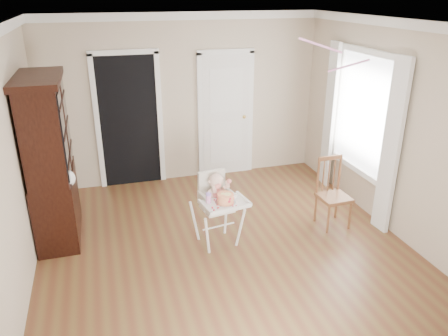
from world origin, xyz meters
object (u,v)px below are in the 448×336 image
object	(u,v)px
high_chair	(217,201)
china_cabinet	(50,160)
cake	(226,198)
dining_chair	(333,195)
sippy_cup	(209,198)

from	to	relation	value
high_chair	china_cabinet	world-z (taller)	china_cabinet
cake	dining_chair	bearing A→B (deg)	8.60
sippy_cup	china_cabinet	world-z (taller)	china_cabinet
cake	sippy_cup	distance (m)	0.20
cake	dining_chair	size ratio (longest dim) A/B	0.26
high_chair	cake	distance (m)	0.25
high_chair	china_cabinet	size ratio (longest dim) A/B	0.46
sippy_cup	cake	bearing A→B (deg)	-15.21
high_chair	cake	bearing A→B (deg)	-86.47
high_chair	sippy_cup	distance (m)	0.26
china_cabinet	dining_chair	distance (m)	3.68
high_chair	sippy_cup	xyz separation A→B (m)	(-0.15, -0.16, 0.14)
sippy_cup	dining_chair	xyz separation A→B (m)	(1.78, 0.19, -0.29)
high_chair	sippy_cup	world-z (taller)	high_chair
sippy_cup	china_cabinet	size ratio (longest dim) A/B	0.08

